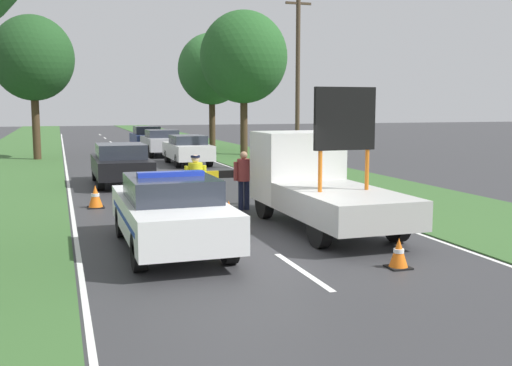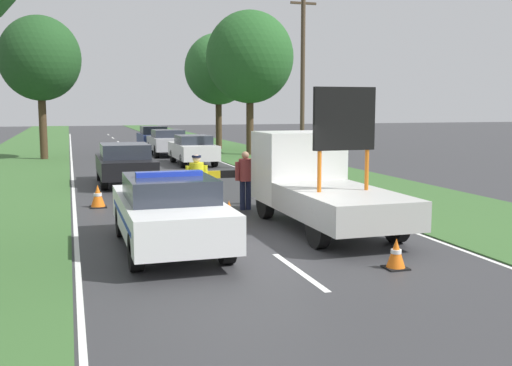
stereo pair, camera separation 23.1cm
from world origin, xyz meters
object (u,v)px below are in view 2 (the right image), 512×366
at_px(traffic_cone_near_police, 229,213).
at_px(road_barrier, 220,177).
at_px(queued_car_sedan_silver, 168,142).
at_px(traffic_cone_near_truck, 396,254).
at_px(queued_car_hatch_blue, 153,137).
at_px(work_truck, 316,182).
at_px(roadside_tree_near_right, 40,59).
at_px(police_car, 169,211).
at_px(roadside_tree_mid_right, 250,57).
at_px(police_officer, 197,180).
at_px(utility_pole, 303,76).
at_px(queued_car_van_white, 193,149).
at_px(pedestrian_civilian, 245,176).
at_px(roadside_tree_near_left, 218,69).
at_px(queued_car_sedan_black, 125,163).
at_px(traffic_cone_centre_front, 98,196).

bearing_deg(traffic_cone_near_police, road_barrier, 80.77).
distance_m(traffic_cone_near_police, queued_car_sedan_silver, 21.09).
height_order(traffic_cone_near_truck, queued_car_hatch_blue, queued_car_hatch_blue).
xyz_separation_m(work_truck, roadside_tree_near_right, (-7.06, 21.19, 4.34)).
bearing_deg(police_car, traffic_cone_near_truck, -41.41).
distance_m(traffic_cone_near_police, roadside_tree_mid_right, 21.92).
bearing_deg(police_officer, utility_pole, -147.63).
xyz_separation_m(work_truck, queued_car_van_white, (0.15, 15.98, -0.31)).
height_order(queued_car_sedan_silver, utility_pole, utility_pole).
distance_m(pedestrian_civilian, roadside_tree_near_right, 20.03).
relative_size(queued_car_sedan_silver, roadside_tree_near_left, 0.56).
distance_m(road_barrier, roadside_tree_near_right, 19.36).
xyz_separation_m(work_truck, traffic_cone_near_truck, (-0.19, -4.14, -0.80)).
bearing_deg(roadside_tree_near_left, queued_car_sedan_black, -114.65).
xyz_separation_m(traffic_cone_near_police, roadside_tree_near_left, (6.02, 25.57, 5.03)).
height_order(work_truck, traffic_cone_centre_front, work_truck).
bearing_deg(traffic_cone_near_police, queued_car_sedan_silver, 85.04).
relative_size(police_officer, queued_car_hatch_blue, 0.38).
xyz_separation_m(roadside_tree_near_left, roadside_tree_near_right, (-11.04, -4.96, 0.08)).
distance_m(work_truck, queued_car_sedan_silver, 21.59).
distance_m(pedestrian_civilian, utility_pole, 11.34).
relative_size(traffic_cone_near_truck, queued_car_sedan_silver, 0.13).
relative_size(roadside_tree_near_right, roadside_tree_mid_right, 0.91).
xyz_separation_m(police_officer, roadside_tree_near_left, (6.52, 24.15, 4.36)).
relative_size(queued_car_sedan_silver, roadside_tree_mid_right, 0.52).
distance_m(police_officer, roadside_tree_mid_right, 20.61).
xyz_separation_m(queued_car_sedan_black, roadside_tree_mid_right, (8.32, 11.48, 4.93)).
relative_size(queued_car_van_white, roadside_tree_near_right, 0.59).
bearing_deg(pedestrian_civilian, utility_pole, 83.38).
bearing_deg(police_car, queued_car_hatch_blue, 78.23).
bearing_deg(traffic_cone_centre_front, queued_car_van_white, 66.36).
distance_m(roadside_tree_near_right, utility_pole, 14.74).
bearing_deg(utility_pole, pedestrian_civilian, -120.06).
height_order(roadside_tree_near_left, utility_pole, utility_pole).
relative_size(pedestrian_civilian, queued_car_sedan_black, 0.36).
bearing_deg(roadside_tree_mid_right, queued_car_sedan_silver, 170.18).
xyz_separation_m(queued_car_sedan_silver, roadside_tree_mid_right, (4.78, -0.83, 4.91)).
bearing_deg(queued_car_hatch_blue, traffic_cone_centre_front, 78.65).
height_order(traffic_cone_centre_front, roadside_tree_mid_right, roadside_tree_mid_right).
height_order(work_truck, pedestrian_civilian, work_truck).
xyz_separation_m(police_officer, roadside_tree_mid_right, (7.10, 18.76, 4.75)).
bearing_deg(pedestrian_civilian, queued_car_van_white, 108.36).
bearing_deg(roadside_tree_near_left, traffic_cone_centre_front, -112.24).
height_order(pedestrian_civilian, queued_car_sedan_black, pedestrian_civilian).
xyz_separation_m(queued_car_van_white, queued_car_sedan_silver, (-0.38, 5.61, 0.05)).
bearing_deg(roadside_tree_near_right, queued_car_van_white, -35.82).
bearing_deg(roadside_tree_near_right, traffic_cone_near_police, -76.33).
xyz_separation_m(queued_car_hatch_blue, roadside_tree_near_left, (4.13, -2.18, 4.54)).
xyz_separation_m(police_officer, queued_car_sedan_silver, (2.32, 19.59, -0.16)).
height_order(queued_car_sedan_silver, roadside_tree_mid_right, roadside_tree_mid_right).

